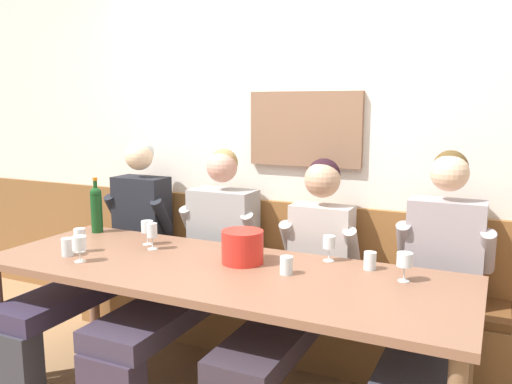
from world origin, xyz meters
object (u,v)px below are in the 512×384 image
(wall_bench, at_px, (271,305))
(dining_table, at_px, (217,280))
(person_left_seat, at_px, (109,248))
(wine_glass_mid_right, at_px, (147,227))
(person_center_left_seat, at_px, (195,264))
(water_tumbler_right, at_px, (286,265))
(wine_glass_left_end, at_px, (405,261))
(person_right_seat, at_px, (435,298))
(wine_glass_right_end, at_px, (329,243))
(wine_glass_by_bottle, at_px, (152,232))
(water_tumbler_center, at_px, (68,247))
(water_tumbler_left, at_px, (370,261))
(ice_bucket, at_px, (242,247))
(person_center_right_seat, at_px, (299,282))
(wine_glass_center_rear, at_px, (79,245))
(wine_bottle_clear_water, at_px, (96,208))
(wine_glass_center_front, at_px, (80,237))

(wall_bench, height_order, dining_table, wall_bench)
(wall_bench, xyz_separation_m, person_left_seat, (-1.01, -0.37, 0.36))
(wine_glass_mid_right, bearing_deg, person_center_left_seat, 24.59)
(person_center_left_seat, bearing_deg, water_tumbler_right, -21.41)
(dining_table, relative_size, wine_glass_left_end, 18.22)
(person_right_seat, bearing_deg, wine_glass_right_end, 176.27)
(person_center_left_seat, xyz_separation_m, water_tumbler_right, (0.71, -0.28, 0.16))
(wine_glass_by_bottle, bearing_deg, water_tumbler_center, -138.39)
(person_center_left_seat, bearing_deg, wine_glass_left_end, -6.15)
(water_tumbler_left, bearing_deg, water_tumbler_right, -144.85)
(person_right_seat, bearing_deg, wine_glass_mid_right, -176.25)
(person_left_seat, relative_size, wine_glass_mid_right, 9.11)
(wine_glass_left_end, distance_m, wine_glass_by_bottle, 1.42)
(dining_table, xyz_separation_m, ice_bucket, (0.08, 0.13, 0.16))
(dining_table, relative_size, ice_bucket, 11.42)
(person_center_left_seat, relative_size, wine_glass_left_end, 9.43)
(ice_bucket, distance_m, wine_glass_left_end, 0.83)
(person_left_seat, xyz_separation_m, wine_glass_by_bottle, (0.50, -0.19, 0.21))
(wine_glass_by_bottle, xyz_separation_m, water_tumbler_center, (-0.35, -0.31, -0.05))
(wine_glass_right_end, xyz_separation_m, water_tumbler_center, (-1.35, -0.53, -0.05))
(wall_bench, bearing_deg, person_center_right_seat, -49.31)
(dining_table, height_order, water_tumbler_left, water_tumbler_left)
(dining_table, bearing_deg, wine_glass_center_rear, -162.46)
(person_center_right_seat, height_order, wine_glass_right_end, person_center_right_seat)
(wine_bottle_clear_water, bearing_deg, person_center_right_seat, -0.55)
(ice_bucket, xyz_separation_m, water_tumbler_center, (-0.94, -0.30, -0.04))
(water_tumbler_center, bearing_deg, wine_glass_mid_right, 56.06)
(person_right_seat, height_order, wine_glass_center_front, person_right_seat)
(wine_glass_by_bottle, bearing_deg, wine_glass_center_rear, -119.31)
(person_center_right_seat, height_order, water_tumbler_center, person_center_right_seat)
(wine_bottle_clear_water, distance_m, wine_glass_right_end, 1.58)
(dining_table, bearing_deg, person_center_left_seat, 135.88)
(wall_bench, height_order, person_left_seat, person_left_seat)
(wine_glass_left_end, height_order, wine_glass_mid_right, wine_glass_mid_right)
(person_left_seat, height_order, person_center_left_seat, person_left_seat)
(person_left_seat, distance_m, wine_glass_left_end, 1.93)
(person_right_seat, xyz_separation_m, wine_glass_mid_right, (-1.65, -0.11, 0.21))
(ice_bucket, bearing_deg, person_left_seat, 169.54)
(ice_bucket, relative_size, wine_glass_center_front, 1.63)
(person_center_right_seat, relative_size, wine_glass_mid_right, 9.00)
(water_tumbler_left, height_order, water_tumbler_right, water_tumbler_left)
(wine_bottle_clear_water, bearing_deg, wine_glass_right_end, 1.28)
(wine_glass_center_front, distance_m, wine_glass_by_bottle, 0.41)
(person_right_seat, xyz_separation_m, wine_glass_by_bottle, (-1.56, -0.18, 0.21))
(person_center_right_seat, bearing_deg, ice_bucket, -145.37)
(person_center_left_seat, xyz_separation_m, wine_glass_center_front, (-0.51, -0.42, 0.21))
(person_center_right_seat, xyz_separation_m, wine_glass_left_end, (0.57, -0.11, 0.22))
(person_center_right_seat, bearing_deg, wall_bench, 130.69)
(person_center_left_seat, bearing_deg, dining_table, -44.12)
(water_tumbler_left, bearing_deg, wall_bench, 151.33)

